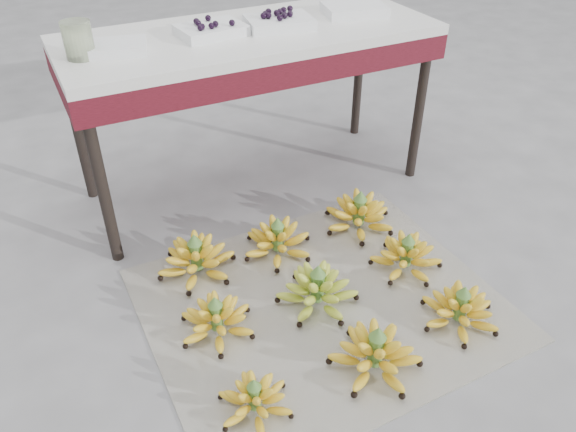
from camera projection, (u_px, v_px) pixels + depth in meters
name	position (u px, v px, depth m)	size (l,w,h in m)	color
ground	(338.00, 307.00, 2.07)	(60.00, 60.00, 0.00)	slate
newspaper_mat	(322.00, 304.00, 2.08)	(1.25, 1.05, 0.01)	silver
bunch_front_left	(255.00, 400.00, 1.67)	(0.27, 0.27, 0.14)	yellow
bunch_front_center	(375.00, 354.00, 1.80)	(0.31, 0.31, 0.18)	yellow
bunch_front_right	(460.00, 310.00, 1.97)	(0.35, 0.35, 0.17)	yellow
bunch_mid_left	(217.00, 320.00, 1.93)	(0.27, 0.27, 0.16)	yellow
bunch_mid_center	(317.00, 291.00, 2.04)	(0.36, 0.36, 0.18)	#8BBC32
bunch_mid_right	(406.00, 256.00, 2.21)	(0.34, 0.34, 0.17)	yellow
bunch_back_left	(197.00, 259.00, 2.19)	(0.34, 0.34, 0.19)	yellow
bunch_back_center	(278.00, 241.00, 2.29)	(0.29, 0.29, 0.18)	yellow
bunch_back_right	(359.00, 215.00, 2.43)	(0.34, 0.34, 0.19)	yellow
vendor_table	(251.00, 50.00, 2.37)	(1.58, 0.63, 0.76)	black
tray_far_left	(115.00, 47.00, 2.09)	(0.26, 0.21, 0.04)	white
tray_left	(211.00, 30.00, 2.25)	(0.28, 0.21, 0.07)	white
tray_right	(279.00, 22.00, 2.33)	(0.30, 0.23, 0.07)	white
tray_far_right	(354.00, 10.00, 2.49)	(0.31, 0.25, 0.04)	white
glass_jar	(78.00, 40.00, 2.01)	(0.11, 0.11, 0.13)	beige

